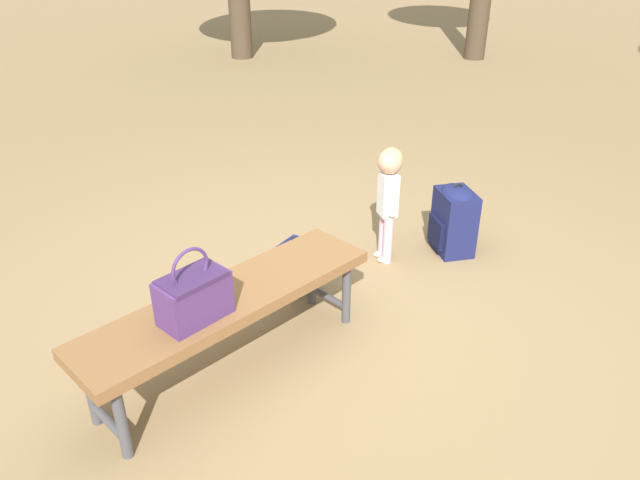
{
  "coord_description": "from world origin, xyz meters",
  "views": [
    {
      "loc": [
        -2.29,
        -1.75,
        2.08
      ],
      "look_at": [
        0.09,
        0.11,
        0.45
      ],
      "focal_mm": 33.7,
      "sensor_mm": 36.0,
      "label": 1
    }
  ],
  "objects_px": {
    "backpack_large": "(454,218)",
    "park_bench": "(230,304)",
    "handbag": "(193,295)",
    "backpack_small": "(295,263)",
    "child_standing": "(389,188)"
  },
  "relations": [
    {
      "from": "child_standing",
      "to": "backpack_small",
      "type": "distance_m",
      "value": 0.79
    },
    {
      "from": "handbag",
      "to": "backpack_small",
      "type": "height_order",
      "value": "handbag"
    },
    {
      "from": "backpack_small",
      "to": "park_bench",
      "type": "bearing_deg",
      "value": -162.83
    },
    {
      "from": "backpack_large",
      "to": "handbag",
      "type": "bearing_deg",
      "value": 171.85
    },
    {
      "from": "park_bench",
      "to": "child_standing",
      "type": "distance_m",
      "value": 1.44
    },
    {
      "from": "park_bench",
      "to": "child_standing",
      "type": "relative_size",
      "value": 2.04
    },
    {
      "from": "child_standing",
      "to": "backpack_large",
      "type": "xyz_separation_m",
      "value": [
        0.39,
        -0.3,
        -0.28
      ]
    },
    {
      "from": "backpack_small",
      "to": "backpack_large",
      "type": "bearing_deg",
      "value": -27.76
    },
    {
      "from": "park_bench",
      "to": "backpack_large",
      "type": "xyz_separation_m",
      "value": [
        1.82,
        -0.32,
        -0.14
      ]
    },
    {
      "from": "handbag",
      "to": "child_standing",
      "type": "xyz_separation_m",
      "value": [
        1.67,
        0.01,
        -0.05
      ]
    },
    {
      "from": "park_bench",
      "to": "child_standing",
      "type": "bearing_deg",
      "value": -0.47
    },
    {
      "from": "backpack_large",
      "to": "backpack_small",
      "type": "bearing_deg",
      "value": 152.24
    },
    {
      "from": "backpack_large",
      "to": "park_bench",
      "type": "bearing_deg",
      "value": 170.19
    },
    {
      "from": "handbag",
      "to": "backpack_large",
      "type": "height_order",
      "value": "handbag"
    },
    {
      "from": "backpack_small",
      "to": "child_standing",
      "type": "bearing_deg",
      "value": -20.71
    }
  ]
}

